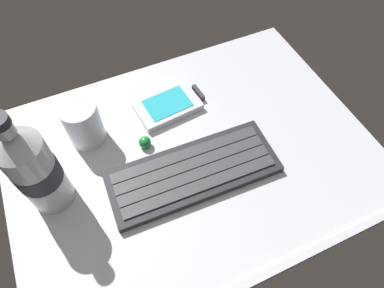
# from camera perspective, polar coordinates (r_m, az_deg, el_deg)

# --- Properties ---
(ground_plane) EXTENTS (0.64, 0.48, 0.03)m
(ground_plane) POSITION_cam_1_polar(r_m,az_deg,el_deg) (0.62, 0.09, -2.21)
(ground_plane) COLOR silver
(keyboard) EXTENTS (0.29, 0.12, 0.02)m
(keyboard) POSITION_cam_1_polar(r_m,az_deg,el_deg) (0.59, 0.17, -4.60)
(keyboard) COLOR #232328
(keyboard) RESTS_ON ground_plane
(handheld_device) EXTENTS (0.13, 0.09, 0.02)m
(handheld_device) POSITION_cam_1_polar(r_m,az_deg,el_deg) (0.67, -3.56, 6.55)
(handheld_device) COLOR silver
(handheld_device) RESTS_ON ground_plane
(juice_cup) EXTENTS (0.06, 0.06, 0.09)m
(juice_cup) POSITION_cam_1_polar(r_m,az_deg,el_deg) (0.63, -17.53, 3.10)
(juice_cup) COLOR silver
(juice_cup) RESTS_ON ground_plane
(water_bottle) EXTENTS (0.07, 0.07, 0.21)m
(water_bottle) POSITION_cam_1_polar(r_m,az_deg,el_deg) (0.54, -24.68, -3.80)
(water_bottle) COLOR silver
(water_bottle) RESTS_ON ground_plane
(trackball_mouse) EXTENTS (0.02, 0.02, 0.02)m
(trackball_mouse) POSITION_cam_1_polar(r_m,az_deg,el_deg) (0.62, -7.83, 0.30)
(trackball_mouse) COLOR #198C33
(trackball_mouse) RESTS_ON ground_plane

